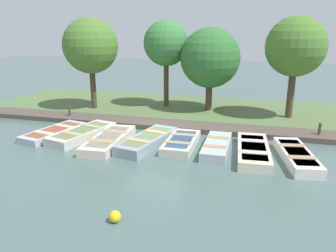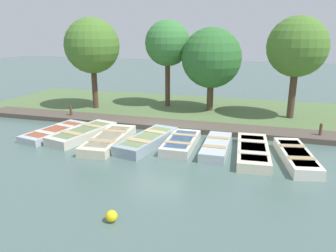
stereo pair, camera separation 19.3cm
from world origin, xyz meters
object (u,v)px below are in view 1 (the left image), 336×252
Objects in this scene: rowboat_1 at (83,134)px; rowboat_7 at (296,156)px; rowboat_2 at (109,140)px; rowboat_4 at (181,142)px; park_tree_center at (210,58)px; rowboat_5 at (217,146)px; rowboat_0 at (54,132)px; rowboat_6 at (253,151)px; park_tree_right at (296,47)px; mooring_post_far at (319,131)px; buoy at (115,217)px; rowboat_3 at (148,141)px; mooring_post_near at (70,113)px; park_tree_far_left at (91,46)px; park_tree_left at (166,44)px.

rowboat_7 is at bearing 101.30° from rowboat_1.
rowboat_2 is 1.27× the size of rowboat_4.
rowboat_1 is at bearing -37.23° from park_tree_center.
rowboat_5 is 0.61× the size of park_tree_center.
rowboat_4 reaches higher than rowboat_0.
park_tree_right reaches higher than rowboat_6.
mooring_post_far is at bearing 113.10° from rowboat_4.
buoy is 13.08m from park_tree_right.
rowboat_3 is at bearing -93.48° from rowboat_6.
rowboat_5 is 4.92m from mooring_post_far.
rowboat_1 is at bearing -109.73° from rowboat_2.
park_tree_right is at bearing 145.95° from rowboat_3.
mooring_post_far reaches higher than rowboat_2.
rowboat_3 is 11.80× the size of buoy.
rowboat_1 is 7.47m from rowboat_6.
rowboat_7 is 7.04m from park_tree_right.
rowboat_2 is 4.81m from mooring_post_near.
rowboat_3 reaches higher than rowboat_5.
park_tree_far_left reaches higher than park_tree_right.
rowboat_3 is 0.67× the size of park_tree_far_left.
park_tree_right is (-0.78, 11.14, 0.05)m from park_tree_far_left.
mooring_post_near reaches higher than rowboat_6.
park_tree_far_left is at bearing -86.00° from park_tree_right.
mooring_post_far reaches higher than rowboat_7.
park_tree_center is at bearing 151.33° from rowboat_2.
rowboat_4 is (-0.53, 3.04, -0.01)m from rowboat_2.
rowboat_5 is at bearing 72.66° from mooring_post_near.
rowboat_5 is at bearing 58.45° from park_tree_far_left.
mooring_post_far reaches higher than rowboat_1.
rowboat_0 is 0.94× the size of rowboat_1.
rowboat_5 reaches higher than rowboat_4.
rowboat_0 is 1.44m from rowboat_1.
rowboat_7 is 7.31m from buoy.
buoy is at bearing -23.14° from park_tree_right.
park_tree_left reaches higher than rowboat_7.
park_tree_left is (-4.06, -8.18, 3.50)m from mooring_post_far.
rowboat_3 is 4.59× the size of mooring_post_near.
mooring_post_near reaches higher than rowboat_0.
rowboat_7 is (-0.14, 7.51, 0.01)m from rowboat_2.
rowboat_3 is 7.23m from park_tree_center.
mooring_post_near reaches higher than rowboat_4.
rowboat_4 is (-0.12, 5.98, 0.02)m from rowboat_0.
rowboat_7 is (0.40, 4.47, 0.02)m from rowboat_4.
rowboat_4 is at bearing 112.08° from rowboat_3.
rowboat_6 is at bearing -16.11° from park_tree_right.
mooring_post_far is 0.16× the size of park_tree_center.
rowboat_5 is at bearing 92.80° from rowboat_2.
park_tree_right is (-3.13, -1.06, 3.44)m from mooring_post_far.
rowboat_3 is 1.00× the size of rowboat_6.
park_tree_far_left is (-2.35, 0.23, 3.40)m from mooring_post_near.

